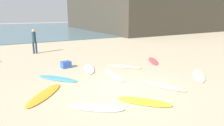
{
  "coord_description": "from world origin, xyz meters",
  "views": [
    {
      "loc": [
        -4.25,
        -6.96,
        3.1
      ],
      "look_at": [
        1.41,
        3.01,
        0.3
      ],
      "focal_mm": 33.47,
      "sensor_mm": 36.0,
      "label": 1
    }
  ],
  "objects_px": {
    "surfboard_3": "(58,78)",
    "surfboard_6": "(95,107)",
    "surfboard_9": "(199,75)",
    "surfboard_4": "(144,102)",
    "surfboard_5": "(44,94)",
    "beachgoer_mid": "(34,40)",
    "beach_cooler": "(66,65)",
    "surfboard_0": "(114,75)",
    "surfboard_1": "(124,66)",
    "surfboard_7": "(89,69)",
    "surfboard_8": "(163,86)",
    "surfboard_2": "(153,61)"
  },
  "relations": [
    {
      "from": "surfboard_7",
      "to": "beach_cooler",
      "type": "relative_size",
      "value": 4.26
    },
    {
      "from": "surfboard_4",
      "to": "surfboard_5",
      "type": "relative_size",
      "value": 0.79
    },
    {
      "from": "surfboard_9",
      "to": "surfboard_7",
      "type": "bearing_deg",
      "value": 5.75
    },
    {
      "from": "surfboard_2",
      "to": "surfboard_5",
      "type": "distance_m",
      "value": 7.74
    },
    {
      "from": "surfboard_6",
      "to": "beachgoer_mid",
      "type": "distance_m",
      "value": 10.92
    },
    {
      "from": "surfboard_7",
      "to": "surfboard_8",
      "type": "relative_size",
      "value": 1.08
    },
    {
      "from": "surfboard_0",
      "to": "surfboard_2",
      "type": "bearing_deg",
      "value": -150.92
    },
    {
      "from": "surfboard_2",
      "to": "surfboard_9",
      "type": "xyz_separation_m",
      "value": [
        -0.07,
        -3.55,
        0.0
      ]
    },
    {
      "from": "surfboard_4",
      "to": "surfboard_6",
      "type": "relative_size",
      "value": 0.99
    },
    {
      "from": "beach_cooler",
      "to": "surfboard_6",
      "type": "bearing_deg",
      "value": -97.84
    },
    {
      "from": "surfboard_7",
      "to": "beachgoer_mid",
      "type": "bearing_deg",
      "value": 125.48
    },
    {
      "from": "surfboard_2",
      "to": "surfboard_4",
      "type": "relative_size",
      "value": 1.13
    },
    {
      "from": "surfboard_1",
      "to": "surfboard_4",
      "type": "bearing_deg",
      "value": 24.84
    },
    {
      "from": "surfboard_3",
      "to": "surfboard_9",
      "type": "height_order",
      "value": "same"
    },
    {
      "from": "surfboard_1",
      "to": "surfboard_6",
      "type": "relative_size",
      "value": 1.08
    },
    {
      "from": "surfboard_7",
      "to": "surfboard_1",
      "type": "bearing_deg",
      "value": 2.72
    },
    {
      "from": "surfboard_0",
      "to": "surfboard_5",
      "type": "distance_m",
      "value": 3.63
    },
    {
      "from": "surfboard_1",
      "to": "surfboard_9",
      "type": "height_order",
      "value": "surfboard_1"
    },
    {
      "from": "surfboard_6",
      "to": "surfboard_9",
      "type": "bearing_deg",
      "value": 136.03
    },
    {
      "from": "surfboard_8",
      "to": "surfboard_4",
      "type": "bearing_deg",
      "value": -173.44
    },
    {
      "from": "surfboard_1",
      "to": "beach_cooler",
      "type": "bearing_deg",
      "value": -67.75
    },
    {
      "from": "beachgoer_mid",
      "to": "beach_cooler",
      "type": "distance_m",
      "value": 5.46
    },
    {
      "from": "beachgoer_mid",
      "to": "surfboard_1",
      "type": "bearing_deg",
      "value": -41.38
    },
    {
      "from": "surfboard_0",
      "to": "surfboard_2",
      "type": "xyz_separation_m",
      "value": [
        3.83,
        1.52,
        -0.0
      ]
    },
    {
      "from": "surfboard_1",
      "to": "beachgoer_mid",
      "type": "height_order",
      "value": "beachgoer_mid"
    },
    {
      "from": "surfboard_3",
      "to": "surfboard_4",
      "type": "xyz_separation_m",
      "value": [
        1.92,
        -4.14,
        0.01
      ]
    },
    {
      "from": "surfboard_5",
      "to": "beachgoer_mid",
      "type": "relative_size",
      "value": 1.32
    },
    {
      "from": "surfboard_2",
      "to": "surfboard_6",
      "type": "bearing_deg",
      "value": 66.82
    },
    {
      "from": "surfboard_6",
      "to": "surfboard_3",
      "type": "bearing_deg",
      "value": -137.35
    },
    {
      "from": "beachgoer_mid",
      "to": "beach_cooler",
      "type": "relative_size",
      "value": 3.62
    },
    {
      "from": "surfboard_5",
      "to": "surfboard_8",
      "type": "height_order",
      "value": "surfboard_8"
    },
    {
      "from": "surfboard_7",
      "to": "surfboard_8",
      "type": "distance_m",
      "value": 4.48
    },
    {
      "from": "surfboard_4",
      "to": "beach_cooler",
      "type": "height_order",
      "value": "beach_cooler"
    },
    {
      "from": "surfboard_7",
      "to": "surfboard_5",
      "type": "bearing_deg",
      "value": -119.01
    },
    {
      "from": "beachgoer_mid",
      "to": "surfboard_4",
      "type": "bearing_deg",
      "value": -61.4
    },
    {
      "from": "surfboard_2",
      "to": "surfboard_7",
      "type": "xyz_separation_m",
      "value": [
        -4.37,
        0.3,
        0.0
      ]
    },
    {
      "from": "surfboard_3",
      "to": "surfboard_8",
      "type": "relative_size",
      "value": 1.09
    },
    {
      "from": "surfboard_0",
      "to": "surfboard_8",
      "type": "distance_m",
      "value": 2.6
    },
    {
      "from": "surfboard_5",
      "to": "surfboard_2",
      "type": "bearing_deg",
      "value": -122.15
    },
    {
      "from": "surfboard_1",
      "to": "surfboard_5",
      "type": "height_order",
      "value": "surfboard_1"
    },
    {
      "from": "surfboard_0",
      "to": "surfboard_5",
      "type": "relative_size",
      "value": 0.9
    },
    {
      "from": "beach_cooler",
      "to": "surfboard_2",
      "type": "bearing_deg",
      "value": -12.75
    },
    {
      "from": "surfboard_2",
      "to": "beach_cooler",
      "type": "height_order",
      "value": "beach_cooler"
    },
    {
      "from": "surfboard_3",
      "to": "surfboard_6",
      "type": "bearing_deg",
      "value": -122.09
    },
    {
      "from": "surfboard_8",
      "to": "beachgoer_mid",
      "type": "relative_size",
      "value": 1.09
    },
    {
      "from": "surfboard_5",
      "to": "beach_cooler",
      "type": "xyz_separation_m",
      "value": [
        1.98,
        3.57,
        0.16
      ]
    },
    {
      "from": "surfboard_0",
      "to": "surfboard_3",
      "type": "bearing_deg",
      "value": -11.72
    },
    {
      "from": "surfboard_0",
      "to": "beachgoer_mid",
      "type": "relative_size",
      "value": 1.18
    },
    {
      "from": "surfboard_4",
      "to": "beachgoer_mid",
      "type": "relative_size",
      "value": 1.04
    },
    {
      "from": "surfboard_7",
      "to": "surfboard_9",
      "type": "relative_size",
      "value": 0.86
    }
  ]
}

